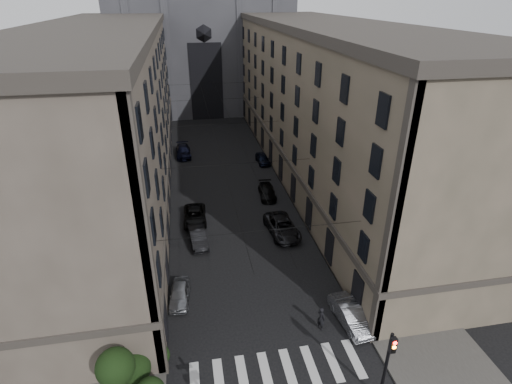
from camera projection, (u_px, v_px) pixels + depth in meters
sidewalk_left at (143, 182)px, 51.24m from camera, size 7.00×80.00×0.15m
sidewalk_right at (300, 170)px, 54.63m from camera, size 7.00×80.00×0.15m
zebra_crossing at (277, 370)px, 25.64m from camera, size 11.00×3.20×0.01m
building_left at (107, 112)px, 46.65m from camera, size 13.60×60.60×18.85m
building_right at (326, 102)px, 50.99m from camera, size 13.60×60.60×18.85m
gothic_tower at (200, 16)px, 79.40m from camera, size 35.00×23.00×58.00m
traffic_light_right at (388, 360)px, 22.37m from camera, size 0.34×0.50×5.20m
shrub_cluster at (133, 372)px, 23.44m from camera, size 3.90×4.40×3.90m
tram_wires at (222, 124)px, 49.42m from camera, size 14.00×60.00×0.43m
car_left_near at (180, 294)px, 31.27m from camera, size 1.90×3.96×1.30m
car_left_midnear at (198, 237)px, 38.42m from camera, size 1.92×4.43×1.42m
car_left_midfar at (195, 216)px, 42.15m from camera, size 2.48×5.11×1.40m
car_left_far at (183, 151)px, 59.39m from camera, size 2.27×5.25×1.50m
car_right_near at (350, 315)px, 29.08m from camera, size 2.09×4.65×1.48m
car_right_midnear at (282, 227)px, 40.01m from camera, size 3.09×5.88×1.58m
car_right_midfar at (267, 192)px, 47.47m from camera, size 2.13×4.60×1.30m
car_right_far at (263, 159)px, 56.91m from camera, size 1.77×4.03×1.35m
pedestrian at (321, 318)px, 28.50m from camera, size 0.69×0.81×1.89m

